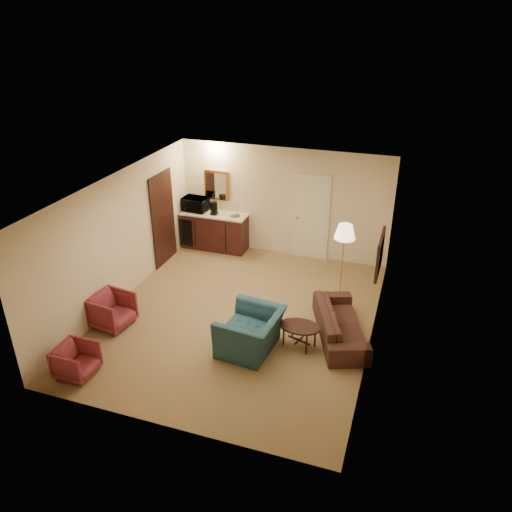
{
  "coord_description": "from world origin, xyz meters",
  "views": [
    {
      "loc": [
        2.9,
        -7.62,
        5.36
      ],
      "look_at": [
        0.17,
        0.5,
        1.1
      ],
      "focal_mm": 35.0,
      "sensor_mm": 36.0,
      "label": 1
    }
  ],
  "objects": [
    {
      "name": "rose_chair_near",
      "position": [
        -2.15,
        -1.02,
        0.35
      ],
      "size": [
        0.73,
        0.76,
        0.71
      ],
      "primitive_type": "imported",
      "rotation": [
        0.0,
        0.0,
        1.44
      ],
      "color": "maroon",
      "rests_on": "ground"
    },
    {
      "name": "room_walls",
      "position": [
        -0.1,
        0.77,
        1.72
      ],
      "size": [
        5.02,
        6.01,
        2.61
      ],
      "color": "beige",
      "rests_on": "ground"
    },
    {
      "name": "waste_bin",
      "position": [
        -1.0,
        2.65,
        0.16
      ],
      "size": [
        0.33,
        0.33,
        0.32
      ],
      "primitive_type": "cylinder",
      "rotation": [
        0.0,
        0.0,
        -0.32
      ],
      "color": "black",
      "rests_on": "ground"
    },
    {
      "name": "ground",
      "position": [
        0.0,
        0.0,
        0.0
      ],
      "size": [
        6.0,
        6.0,
        0.0
      ],
      "primitive_type": "plane",
      "color": "olive",
      "rests_on": "ground"
    },
    {
      "name": "rose_chair_far",
      "position": [
        -1.9,
        -2.44,
        0.3
      ],
      "size": [
        0.55,
        0.59,
        0.6
      ],
      "primitive_type": "imported",
      "rotation": [
        0.0,
        0.0,
        1.57
      ],
      "color": "maroon",
      "rests_on": "ground"
    },
    {
      "name": "sofa",
      "position": [
        1.95,
        -0.02,
        0.37
      ],
      "size": [
        1.18,
        1.96,
        0.74
      ],
      "primitive_type": "imported",
      "rotation": [
        0.0,
        0.0,
        1.93
      ],
      "color": "black",
      "rests_on": "ground"
    },
    {
      "name": "floor_lamp",
      "position": [
        1.7,
        1.43,
        0.8
      ],
      "size": [
        0.54,
        0.54,
        1.59
      ],
      "primitive_type": "cube",
      "rotation": [
        0.0,
        0.0,
        -0.35
      ],
      "color": "#BB903E",
      "rests_on": "ground"
    },
    {
      "name": "coffee_maker",
      "position": [
        -1.62,
        2.67,
        1.08
      ],
      "size": [
        0.21,
        0.21,
        0.31
      ],
      "primitive_type": "cylinder",
      "rotation": [
        0.0,
        0.0,
        0.28
      ],
      "color": "black",
      "rests_on": "wetbar_cabinet"
    },
    {
      "name": "wetbar_cabinet",
      "position": [
        -1.65,
        2.72,
        0.46
      ],
      "size": [
        1.64,
        0.58,
        0.92
      ],
      "primitive_type": "cube",
      "color": "#3C1413",
      "rests_on": "ground"
    },
    {
      "name": "microwave",
      "position": [
        -2.15,
        2.76,
        1.12
      ],
      "size": [
        0.62,
        0.37,
        0.41
      ],
      "primitive_type": "imported",
      "rotation": [
        0.0,
        0.0,
        -0.06
      ],
      "color": "black",
      "rests_on": "wetbar_cabinet"
    },
    {
      "name": "coffee_table",
      "position": [
        1.32,
        -0.53,
        0.21
      ],
      "size": [
        0.84,
        0.69,
        0.42
      ],
      "primitive_type": "cube",
      "rotation": [
        0.0,
        0.0,
        -0.32
      ],
      "color": "black",
      "rests_on": "ground"
    },
    {
      "name": "teal_armchair",
      "position": [
        0.54,
        -0.9,
        0.48
      ],
      "size": [
        0.82,
        1.17,
        0.96
      ],
      "primitive_type": "imported",
      "rotation": [
        0.0,
        0.0,
        -1.66
      ],
      "color": "#1E414D",
      "rests_on": "ground"
    }
  ]
}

